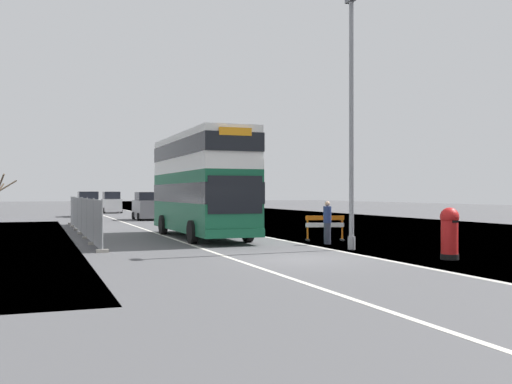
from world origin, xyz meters
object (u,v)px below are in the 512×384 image
at_px(car_oncoming_near, 147,207).
at_px(pedestrian_at_kerb, 327,222).
at_px(car_receding_mid, 88,205).
at_px(lamppost_foreground, 351,129).
at_px(double_decker_bus, 201,183).
at_px(red_pillar_postbox, 450,231).
at_px(roadworks_barrier, 325,225).
at_px(car_receding_far, 111,203).

height_order(car_oncoming_near, pedestrian_at_kerb, car_oncoming_near).
distance_m(car_oncoming_near, pedestrian_at_kerb, 25.34).
relative_size(car_oncoming_near, car_receding_mid, 0.95).
distance_m(lamppost_foreground, pedestrian_at_kerb, 4.42).
xyz_separation_m(lamppost_foreground, car_oncoming_near, (-2.96, 27.59, -3.54)).
bearing_deg(car_receding_mid, pedestrian_at_kerb, -78.09).
xyz_separation_m(car_receding_mid, pedestrian_at_kerb, (7.10, -33.64, -0.15)).
height_order(double_decker_bus, red_pillar_postbox, double_decker_bus).
height_order(roadworks_barrier, car_receding_far, car_receding_far).
height_order(red_pillar_postbox, car_receding_far, car_receding_far).
height_order(car_oncoming_near, car_receding_mid, car_receding_mid).
relative_size(double_decker_bus, car_receding_mid, 2.36).
relative_size(lamppost_foreground, roadworks_barrier, 5.46).
bearing_deg(car_oncoming_near, pedestrian_at_kerb, -82.77).
xyz_separation_m(red_pillar_postbox, car_receding_far, (-5.01, 49.35, 0.14)).
xyz_separation_m(lamppost_foreground, red_pillar_postbox, (1.31, -4.07, -3.67)).
height_order(red_pillar_postbox, car_receding_mid, car_receding_mid).
relative_size(red_pillar_postbox, car_receding_mid, 0.38).
bearing_deg(car_oncoming_near, lamppost_foreground, -83.88).
xyz_separation_m(car_receding_mid, car_receding_far, (3.17, 9.20, -0.00)).
bearing_deg(roadworks_barrier, pedestrian_at_kerb, -113.59).
bearing_deg(pedestrian_at_kerb, lamppost_foreground, -95.35).
distance_m(double_decker_bus, red_pillar_postbox, 13.05).
xyz_separation_m(lamppost_foreground, pedestrian_at_kerb, (0.23, 2.44, -3.68)).
relative_size(roadworks_barrier, car_receding_mid, 0.40).
xyz_separation_m(car_oncoming_near, car_receding_mid, (-3.91, 8.49, 0.02)).
bearing_deg(red_pillar_postbox, pedestrian_at_kerb, 99.40).
relative_size(red_pillar_postbox, pedestrian_at_kerb, 0.93).
distance_m(car_oncoming_near, car_receding_far, 17.71).
bearing_deg(lamppost_foreground, car_oncoming_near, 96.12).
relative_size(double_decker_bus, lamppost_foreground, 1.09).
xyz_separation_m(double_decker_bus, pedestrian_at_kerb, (4.06, -5.36, -1.71)).
distance_m(car_receding_mid, car_receding_far, 9.73).
relative_size(lamppost_foreground, car_oncoming_near, 2.29).
distance_m(lamppost_foreground, roadworks_barrier, 5.67).
bearing_deg(lamppost_foreground, red_pillar_postbox, -72.19).
bearing_deg(car_receding_mid, car_receding_far, 71.01).
distance_m(roadworks_barrier, car_receding_mid, 32.98).
bearing_deg(car_receding_far, car_oncoming_near, -87.59).
height_order(double_decker_bus, car_receding_far, double_decker_bus).
bearing_deg(roadworks_barrier, red_pillar_postbox, -87.29).
distance_m(car_oncoming_near, car_receding_mid, 9.35).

